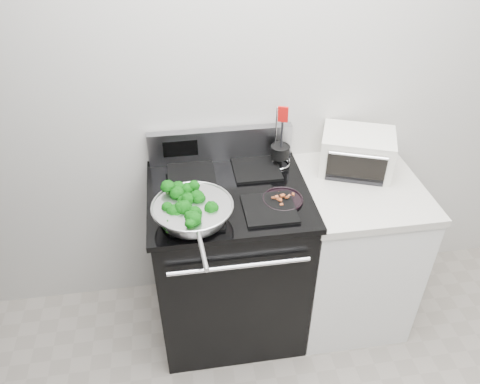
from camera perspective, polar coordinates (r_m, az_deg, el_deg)
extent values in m
cube|color=beige|center=(2.42, 4.57, 13.09)|extent=(4.00, 0.02, 2.70)
cube|color=black|center=(2.61, -1.27, -8.69)|extent=(0.76, 0.66, 0.92)
cube|color=black|center=(2.29, -1.42, -0.28)|extent=(0.79, 0.69, 0.03)
cube|color=#99999E|center=(2.49, -2.38, 5.81)|extent=(0.76, 0.05, 0.18)
cube|color=black|center=(2.14, -5.36, -2.91)|extent=(0.24, 0.24, 0.01)
cube|color=black|center=(2.17, 3.61, -2.06)|extent=(0.24, 0.24, 0.01)
cube|color=black|center=(2.41, -5.97, 2.16)|extent=(0.24, 0.24, 0.01)
cube|color=black|center=(2.44, 2.01, 2.85)|extent=(0.24, 0.24, 0.01)
cube|color=white|center=(2.76, 13.07, -7.24)|extent=(0.60, 0.66, 0.88)
cube|color=beige|center=(2.48, 14.50, 0.50)|extent=(0.62, 0.68, 0.04)
torus|color=silver|center=(2.07, -5.84, -1.63)|extent=(0.37, 0.37, 0.01)
cylinder|color=silver|center=(1.85, -4.61, -7.13)|extent=(0.03, 0.22, 0.02)
cylinder|color=black|center=(2.24, 5.21, -0.96)|extent=(0.19, 0.19, 0.01)
cylinder|color=black|center=(2.45, 4.91, 4.90)|extent=(0.09, 0.09, 0.07)
cylinder|color=black|center=(2.41, 5.00, 6.51)|extent=(0.02, 0.02, 0.20)
cube|color=red|center=(2.34, 5.19, 9.57)|extent=(0.05, 0.03, 0.08)
cube|color=white|center=(2.53, 14.04, 4.79)|extent=(0.44, 0.39, 0.21)
cube|color=black|center=(2.43, 15.13, 2.85)|extent=(0.27, 0.11, 0.15)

